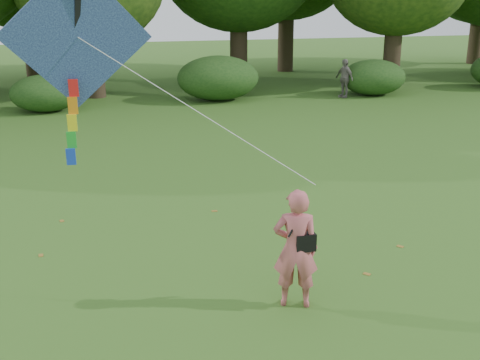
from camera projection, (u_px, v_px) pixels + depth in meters
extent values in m
plane|color=#265114|center=(296.00, 320.00, 8.52)|extent=(100.00, 100.00, 0.00)
imported|color=#C15A60|center=(296.00, 249.00, 8.68)|extent=(0.76, 0.63, 1.80)
imported|color=gray|center=(344.00, 78.00, 26.15)|extent=(0.72, 1.06, 1.67)
cube|color=black|center=(304.00, 242.00, 8.65)|extent=(0.30, 0.20, 0.26)
cylinder|color=black|center=(298.00, 220.00, 8.51)|extent=(0.33, 0.14, 0.47)
cube|color=#235299|center=(76.00, 36.00, 8.62)|extent=(2.18, 0.53, 2.14)
cube|color=black|center=(76.00, 36.00, 8.64)|extent=(0.30, 0.69, 1.92)
cylinder|color=white|center=(195.00, 110.00, 8.51)|extent=(3.09, 1.70, 1.98)
cube|color=red|center=(73.00, 88.00, 8.83)|extent=(0.14, 0.06, 0.26)
cube|color=orange|center=(73.00, 106.00, 8.90)|extent=(0.14, 0.06, 0.26)
cube|color=yellow|center=(72.00, 123.00, 8.97)|extent=(0.14, 0.06, 0.26)
cube|color=green|center=(72.00, 140.00, 9.04)|extent=(0.14, 0.06, 0.26)
cube|color=blue|center=(71.00, 157.00, 9.11)|extent=(0.14, 0.06, 0.26)
cylinder|color=#3A2D1E|center=(94.00, 61.00, 25.98)|extent=(0.80, 0.80, 3.15)
cylinder|color=#3A2D1E|center=(239.00, 47.00, 29.47)|extent=(0.86, 0.86, 3.67)
cylinder|color=#3A2D1E|center=(392.00, 51.00, 28.94)|extent=(0.83, 0.83, 3.43)
cylinder|color=#3A2D1E|center=(32.00, 44.00, 32.10)|extent=(0.84, 0.84, 3.50)
cylinder|color=#3A2D1E|center=(286.00, 36.00, 34.56)|extent=(0.90, 0.90, 4.02)
cylinder|color=#3A2D1E|center=(476.00, 35.00, 38.29)|extent=(0.85, 0.85, 3.57)
ellipsoid|color=#264919|center=(45.00, 93.00, 23.08)|extent=(2.66, 2.09, 1.42)
ellipsoid|color=#264919|center=(218.00, 78.00, 25.47)|extent=(3.50, 2.75, 1.88)
ellipsoid|color=#264919|center=(373.00, 77.00, 26.78)|extent=(2.94, 2.31, 1.58)
cube|color=olive|center=(41.00, 255.00, 10.60)|extent=(0.09, 0.13, 0.01)
cube|color=olive|center=(293.00, 248.00, 10.91)|extent=(0.11, 0.14, 0.01)
cube|color=olive|center=(367.00, 274.00, 9.90)|extent=(0.14, 0.14, 0.01)
cube|color=olive|center=(62.00, 221.00, 12.18)|extent=(0.10, 0.13, 0.01)
cube|color=olive|center=(214.00, 211.00, 12.73)|extent=(0.12, 0.08, 0.01)
cube|color=olive|center=(400.00, 246.00, 10.96)|extent=(0.14, 0.14, 0.01)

